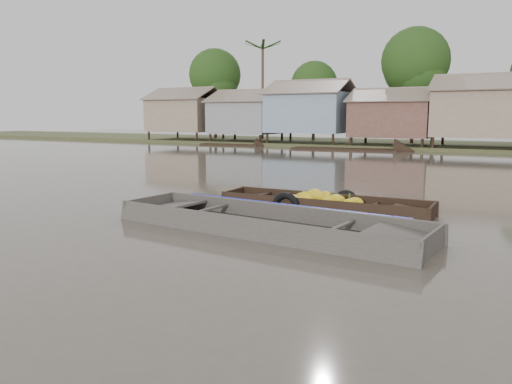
% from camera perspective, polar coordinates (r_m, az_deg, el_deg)
% --- Properties ---
extents(ground, '(120.00, 120.00, 0.00)m').
position_cam_1_polar(ground, '(10.68, -1.16, -4.78)').
color(ground, '#52493E').
rests_on(ground, ground).
extents(riverbank, '(120.00, 12.47, 10.22)m').
position_cam_1_polar(riverbank, '(40.96, 25.62, 8.73)').
color(riverbank, '#384723').
rests_on(riverbank, ground).
extents(banana_boat, '(5.61, 1.54, 0.79)m').
position_cam_1_polar(banana_boat, '(13.31, 7.34, -1.46)').
color(banana_boat, black).
rests_on(banana_boat, ground).
extents(viewer_boat, '(7.36, 2.57, 0.58)m').
position_cam_1_polar(viewer_boat, '(10.93, 1.28, -4.17)').
color(viewer_boat, '#3B3632').
rests_on(viewer_boat, ground).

